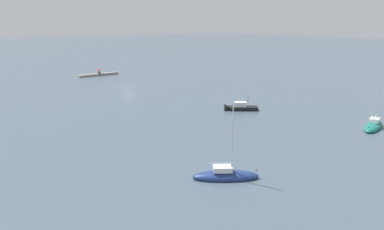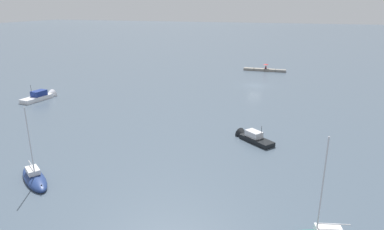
{
  "view_description": "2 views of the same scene",
  "coord_description": "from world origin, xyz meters",
  "px_view_note": "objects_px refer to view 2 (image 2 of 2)",
  "views": [
    {
      "loc": [
        32.46,
        65.34,
        13.31
      ],
      "look_at": [
        5.78,
        30.32,
        1.0
      ],
      "focal_mm": 31.32,
      "sensor_mm": 36.0,
      "label": 1
    },
    {
      "loc": [
        -8.86,
        68.11,
        15.64
      ],
      "look_at": [
        4.09,
        28.49,
        2.09
      ],
      "focal_mm": 31.89,
      "sensor_mm": 36.0,
      "label": 2
    }
  ],
  "objects_px": {
    "umbrella_open_red": "(266,64)",
    "sailboat_navy_far": "(34,178)",
    "motorboat_black_near": "(252,138)",
    "motorboat_white_far": "(41,97)",
    "person_seated_maroon_left": "(266,68)"
  },
  "relations": [
    {
      "from": "motorboat_black_near",
      "to": "sailboat_navy_far",
      "type": "bearing_deg",
      "value": 170.21
    },
    {
      "from": "person_seated_maroon_left",
      "to": "sailboat_navy_far",
      "type": "relative_size",
      "value": 0.1
    },
    {
      "from": "sailboat_navy_far",
      "to": "motorboat_white_far",
      "type": "distance_m",
      "value": 31.07
    },
    {
      "from": "motorboat_black_near",
      "to": "motorboat_white_far",
      "type": "height_order",
      "value": "motorboat_white_far"
    },
    {
      "from": "sailboat_navy_far",
      "to": "person_seated_maroon_left",
      "type": "bearing_deg",
      "value": -157.63
    },
    {
      "from": "sailboat_navy_far",
      "to": "umbrella_open_red",
      "type": "bearing_deg",
      "value": -157.62
    },
    {
      "from": "person_seated_maroon_left",
      "to": "motorboat_white_far",
      "type": "bearing_deg",
      "value": 38.82
    },
    {
      "from": "sailboat_navy_far",
      "to": "motorboat_white_far",
      "type": "relative_size",
      "value": 1.15
    },
    {
      "from": "umbrella_open_red",
      "to": "sailboat_navy_far",
      "type": "xyz_separation_m",
      "value": [
        14.1,
        62.44,
        -1.39
      ]
    },
    {
      "from": "umbrella_open_red",
      "to": "motorboat_black_near",
      "type": "relative_size",
      "value": 0.26
    },
    {
      "from": "umbrella_open_red",
      "to": "person_seated_maroon_left",
      "type": "bearing_deg",
      "value": -130.15
    },
    {
      "from": "sailboat_navy_far",
      "to": "motorboat_black_near",
      "type": "relative_size",
      "value": 1.49
    },
    {
      "from": "motorboat_black_near",
      "to": "motorboat_white_far",
      "type": "relative_size",
      "value": 0.77
    },
    {
      "from": "motorboat_black_near",
      "to": "motorboat_white_far",
      "type": "distance_m",
      "value": 38.35
    },
    {
      "from": "umbrella_open_red",
      "to": "sailboat_navy_far",
      "type": "distance_m",
      "value": 64.03
    }
  ]
}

